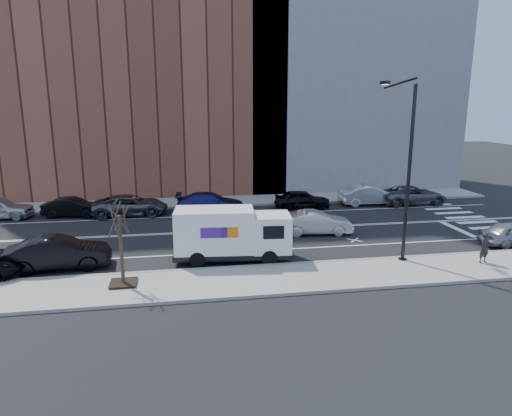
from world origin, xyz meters
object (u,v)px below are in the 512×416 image
object	(u,v)px
fedex_van	(232,233)
far_parked_b	(73,207)
driving_sedan	(316,223)
pedestrian	(485,248)

from	to	relation	value
fedex_van	far_parked_b	distance (m)	15.32
driving_sedan	pedestrian	size ratio (longest dim) A/B	2.82
far_parked_b	pedestrian	size ratio (longest dim) A/B	2.66
far_parked_b	pedestrian	world-z (taller)	pedestrian
driving_sedan	pedestrian	distance (m)	9.69
fedex_van	driving_sedan	distance (m)	7.11
fedex_van	far_parked_b	bearing A→B (deg)	138.01
far_parked_b	driving_sedan	distance (m)	17.74
far_parked_b	driving_sedan	world-z (taller)	driving_sedan
driving_sedan	far_parked_b	bearing A→B (deg)	71.25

